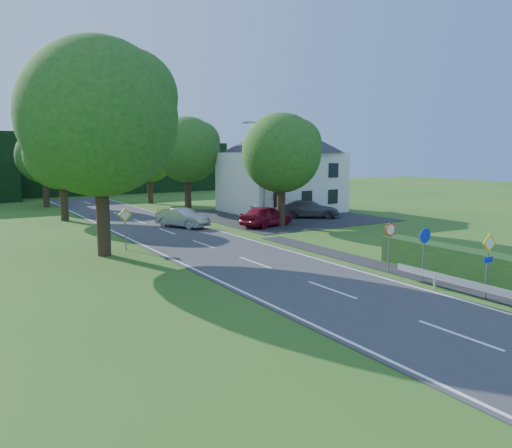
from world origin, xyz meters
TOP-DOWN VIEW (x-y plane):
  - road at (0.00, 20.00)m, footprint 7.00×80.00m
  - parking_pad at (12.00, 33.00)m, footprint 14.00×16.00m
  - line_edge_left at (-3.25, 20.00)m, footprint 0.12×80.00m
  - line_edge_right at (3.25, 20.00)m, footprint 0.12×80.00m
  - line_centre at (0.00, 20.00)m, footprint 0.12×80.00m
  - tree_main at (-6.00, 24.00)m, footprint 9.40×9.40m
  - tree_left_far at (-5.00, 40.00)m, footprint 7.00×7.00m
  - tree_right_far at (7.00, 42.00)m, footprint 7.40×7.40m
  - tree_left_back at (-4.50, 52.00)m, footprint 6.60×6.60m
  - tree_right_back at (6.00, 50.00)m, footprint 6.20×6.20m
  - tree_right_mid at (8.50, 28.00)m, footprint 7.00×7.00m
  - treeline_right at (8.00, 66.00)m, footprint 30.00×5.00m
  - house_white at (14.00, 36.00)m, footprint 10.60×8.40m
  - streetlight at (8.06, 30.00)m, footprint 2.03×0.18m
  - sign_priority_right at (4.30, 7.98)m, footprint 0.78×0.09m
  - sign_roundabout at (4.30, 10.98)m, footprint 0.64×0.08m
  - sign_speed_limit at (4.30, 12.97)m, footprint 0.64×0.11m
  - sign_priority_left at (-4.50, 24.98)m, footprint 0.78×0.09m
  - moving_car at (1.74, 31.24)m, footprint 3.17×4.54m
  - motorcycle at (1.80, 36.16)m, footprint 0.82×1.86m
  - parked_car_red at (7.42, 28.44)m, footprint 5.01×3.22m
  - parked_car_silver_a at (11.13, 32.65)m, footprint 4.83×2.48m
  - parked_car_grey at (13.44, 30.79)m, footprint 5.29×4.65m
  - parked_car_silver_b at (17.44, 34.00)m, footprint 5.40×3.10m
  - parasol at (10.61, 31.70)m, footprint 2.81×2.83m

SIDE VIEW (x-z plane):
  - road at x=0.00m, z-range 0.00..0.04m
  - parking_pad at x=12.00m, z-range 0.00..0.04m
  - line_edge_left at x=-3.25m, z-range 0.04..0.05m
  - line_edge_right at x=3.25m, z-range 0.04..0.05m
  - line_centre at x=0.00m, z-range 0.04..0.05m
  - motorcycle at x=1.80m, z-range 0.04..0.99m
  - parked_car_silver_b at x=17.44m, z-range 0.04..1.46m
  - moving_car at x=1.74m, z-range 0.04..1.46m
  - parked_car_grey at x=13.44m, z-range 0.04..1.51m
  - parked_car_silver_a at x=11.13m, z-range 0.04..1.56m
  - parked_car_red at x=7.42m, z-range 0.04..1.63m
  - parasol at x=10.61m, z-range 0.04..1.98m
  - sign_roundabout at x=4.30m, z-range 0.49..2.86m
  - sign_priority_left at x=-4.50m, z-range 0.50..2.94m
  - sign_speed_limit at x=4.30m, z-range 0.58..2.95m
  - sign_priority_right at x=4.30m, z-range 0.50..3.09m
  - treeline_right at x=8.00m, z-range 0.00..7.00m
  - tree_right_back at x=6.00m, z-range 0.00..7.56m
  - tree_left_back at x=-4.50m, z-range 0.00..8.07m
  - tree_left_far at x=-5.00m, z-range 0.00..8.58m
  - tree_right_mid at x=8.50m, z-range 0.00..8.58m
  - house_white at x=14.00m, z-range 0.11..8.71m
  - streetlight at x=8.06m, z-range 0.46..8.46m
  - tree_right_far at x=7.00m, z-range 0.00..9.09m
  - tree_main at x=-6.00m, z-range 0.00..11.64m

